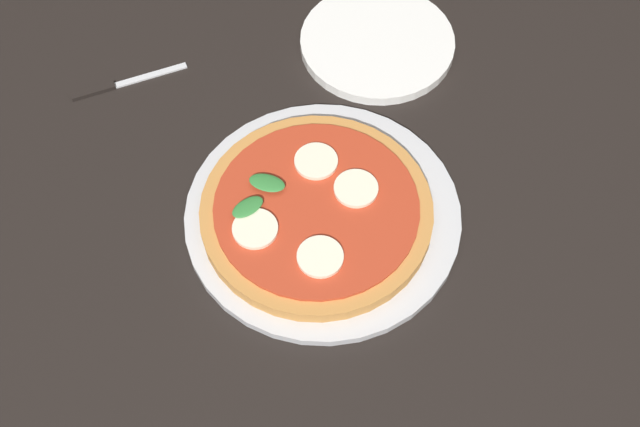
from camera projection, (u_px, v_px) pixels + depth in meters
ground_plane at (325, 417)px, 1.50m from camera, size 6.00×6.00×0.00m
dining_table at (328, 271)px, 0.97m from camera, size 1.42×1.03×0.71m
serving_tray at (320, 215)px, 0.91m from camera, size 0.32×0.32×0.01m
pizza at (316, 211)px, 0.89m from camera, size 0.27×0.27×0.03m
plate_white at (377, 42)px, 1.05m from camera, size 0.21×0.21×0.01m
knife at (115, 85)px, 1.01m from camera, size 0.15×0.03×0.01m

